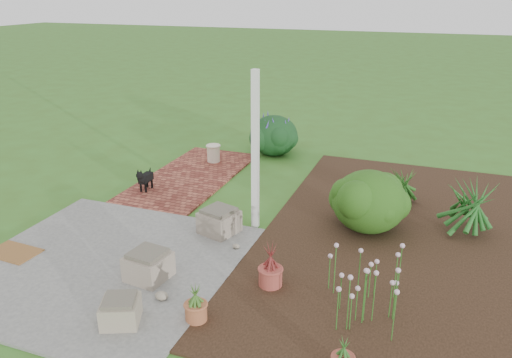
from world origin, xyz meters
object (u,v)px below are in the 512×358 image
(stone_trough_near, at_px, (121,312))
(black_dog, at_px, (145,178))
(cream_ceramic_urn, at_px, (213,153))
(evergreen_shrub, at_px, (369,200))

(stone_trough_near, bearing_deg, black_dog, 118.30)
(black_dog, height_order, cream_ceramic_urn, black_dog)
(stone_trough_near, distance_m, black_dog, 3.98)
(evergreen_shrub, bearing_deg, stone_trough_near, -123.52)
(cream_ceramic_urn, relative_size, evergreen_shrub, 0.32)
(black_dog, bearing_deg, cream_ceramic_urn, 73.79)
(cream_ceramic_urn, xyz_separation_m, evergreen_shrub, (3.64, -2.09, 0.29))
(evergreen_shrub, bearing_deg, black_dog, 178.29)
(black_dog, height_order, evergreen_shrub, evergreen_shrub)
(black_dog, distance_m, cream_ceramic_urn, 2.03)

